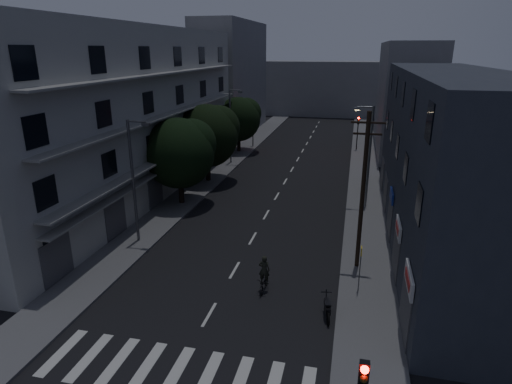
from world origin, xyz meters
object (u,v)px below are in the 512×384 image
at_px(bus_stop_sign, 361,261).
at_px(motorcycle, 327,309).
at_px(cyclist, 264,279).
at_px(utility_pole, 363,189).

bearing_deg(bus_stop_sign, motorcycle, -120.02).
height_order(motorcycle, cyclist, cyclist).
xyz_separation_m(utility_pole, motorcycle, (-1.35, -5.29, -4.41)).
distance_m(utility_pole, motorcycle, 7.02).
relative_size(bus_stop_sign, motorcycle, 1.41).
distance_m(utility_pole, bus_stop_sign, 4.08).
distance_m(bus_stop_sign, cyclist, 5.09).
bearing_deg(utility_pole, motorcycle, -104.30).
bearing_deg(bus_stop_sign, utility_pole, 92.02).
relative_size(bus_stop_sign, cyclist, 1.23).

